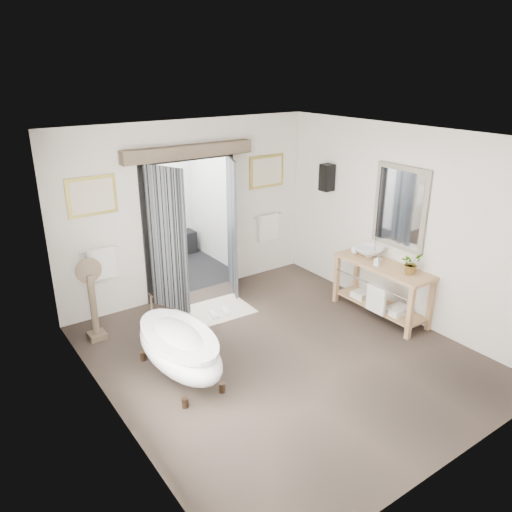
# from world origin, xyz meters

# --- Properties ---
(ground_plane) EXTENTS (5.00, 5.00, 0.00)m
(ground_plane) POSITION_xyz_m (0.00, 0.00, 0.00)
(ground_plane) COLOR #4F3F35
(room_shell) EXTENTS (4.52, 5.02, 2.91)m
(room_shell) POSITION_xyz_m (-0.04, -0.13, 1.86)
(room_shell) COLOR silver
(room_shell) RESTS_ON ground_plane
(shower_room) EXTENTS (2.22, 2.01, 2.51)m
(shower_room) POSITION_xyz_m (0.00, 3.99, 0.91)
(shower_room) COLOR black
(shower_room) RESTS_ON ground_plane
(back_wall_dressing) EXTENTS (3.82, 0.78, 2.52)m
(back_wall_dressing) POSITION_xyz_m (0.00, 2.32, 1.56)
(back_wall_dressing) COLOR black
(back_wall_dressing) RESTS_ON ground_plane
(clawfoot_tub) EXTENTS (0.76, 1.69, 0.83)m
(clawfoot_tub) POSITION_xyz_m (-1.33, 0.37, 0.40)
(clawfoot_tub) COLOR #423021
(clawfoot_tub) RESTS_ON ground_plane
(vanity) EXTENTS (0.57, 1.60, 0.85)m
(vanity) POSITION_xyz_m (1.95, 0.04, 0.51)
(vanity) COLOR tan
(vanity) RESTS_ON ground_plane
(pedestal_mirror) EXTENTS (0.36, 0.24, 1.23)m
(pedestal_mirror) POSITION_xyz_m (-1.89, 1.88, 0.53)
(pedestal_mirror) COLOR brown
(pedestal_mirror) RESTS_ON ground_plane
(rug) EXTENTS (1.23, 0.85, 0.01)m
(rug) POSITION_xyz_m (-0.11, 1.62, 0.01)
(rug) COLOR beige
(rug) RESTS_ON ground_plane
(slippers) EXTENTS (0.35, 0.25, 0.05)m
(slippers) POSITION_xyz_m (-0.09, 1.48, 0.04)
(slippers) COLOR white
(slippers) RESTS_ON rug
(basin) EXTENTS (0.57, 0.57, 0.16)m
(basin) POSITION_xyz_m (2.03, 0.41, 0.93)
(basin) COLOR white
(basin) RESTS_ON vanity
(plant) EXTENTS (0.29, 0.25, 0.31)m
(plant) POSITION_xyz_m (2.03, -0.40, 1.01)
(plant) COLOR gray
(plant) RESTS_ON vanity
(soap_bottle_a) EXTENTS (0.08, 0.08, 0.17)m
(soap_bottle_a) POSITION_xyz_m (1.86, 0.07, 0.94)
(soap_bottle_a) COLOR gray
(soap_bottle_a) RESTS_ON vanity
(soap_bottle_b) EXTENTS (0.14, 0.14, 0.16)m
(soap_bottle_b) POSITION_xyz_m (1.97, 0.64, 0.93)
(soap_bottle_b) COLOR gray
(soap_bottle_b) RESTS_ON vanity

